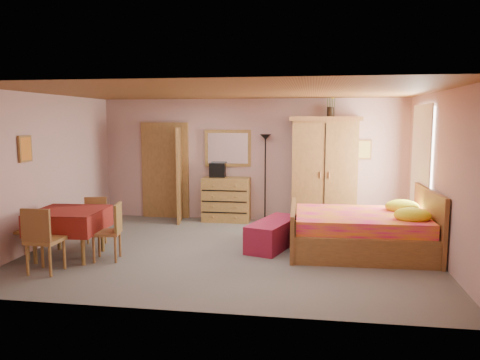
% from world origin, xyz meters
% --- Properties ---
extents(floor, '(6.50, 6.50, 0.00)m').
position_xyz_m(floor, '(0.00, 0.00, 0.00)').
color(floor, slate).
rests_on(floor, ground).
extents(ceiling, '(6.50, 6.50, 0.00)m').
position_xyz_m(ceiling, '(0.00, 0.00, 2.60)').
color(ceiling, brown).
rests_on(ceiling, wall_back).
extents(wall_back, '(6.50, 0.10, 2.60)m').
position_xyz_m(wall_back, '(0.00, 2.50, 1.30)').
color(wall_back, tan).
rests_on(wall_back, floor).
extents(wall_front, '(6.50, 0.10, 2.60)m').
position_xyz_m(wall_front, '(0.00, -2.50, 1.30)').
color(wall_front, tan).
rests_on(wall_front, floor).
extents(wall_left, '(0.10, 5.00, 2.60)m').
position_xyz_m(wall_left, '(-3.25, 0.00, 1.30)').
color(wall_left, tan).
rests_on(wall_left, floor).
extents(wall_right, '(0.10, 5.00, 2.60)m').
position_xyz_m(wall_right, '(3.25, 0.00, 1.30)').
color(wall_right, tan).
rests_on(wall_right, floor).
extents(doorway, '(1.06, 0.12, 2.15)m').
position_xyz_m(doorway, '(-1.90, 2.47, 1.02)').
color(doorway, '#9E6B35').
rests_on(doorway, floor).
extents(window, '(0.08, 1.40, 1.95)m').
position_xyz_m(window, '(3.21, 1.20, 1.45)').
color(window, white).
rests_on(window, wall_right).
extents(picture_left, '(0.04, 0.32, 0.42)m').
position_xyz_m(picture_left, '(-3.22, -0.60, 1.70)').
color(picture_left, orange).
rests_on(picture_left, wall_left).
extents(picture_back, '(0.30, 0.04, 0.40)m').
position_xyz_m(picture_back, '(2.35, 2.47, 1.55)').
color(picture_back, '#D8BF59').
rests_on(picture_back, wall_back).
extents(chest_of_drawers, '(0.99, 0.50, 0.94)m').
position_xyz_m(chest_of_drawers, '(-0.50, 2.27, 0.47)').
color(chest_of_drawers, olive).
rests_on(chest_of_drawers, floor).
extents(wall_mirror, '(1.00, 0.13, 0.79)m').
position_xyz_m(wall_mirror, '(-0.50, 2.48, 1.55)').
color(wall_mirror, white).
rests_on(wall_mirror, wall_back).
extents(stereo, '(0.34, 0.26, 0.31)m').
position_xyz_m(stereo, '(-0.70, 2.32, 1.09)').
color(stereo, black).
rests_on(stereo, chest_of_drawers).
extents(floor_lamp, '(0.28, 0.28, 1.86)m').
position_xyz_m(floor_lamp, '(0.32, 2.35, 0.93)').
color(floor_lamp, black).
rests_on(floor_lamp, floor).
extents(wardrobe, '(1.43, 0.76, 2.22)m').
position_xyz_m(wardrobe, '(1.54, 2.21, 1.11)').
color(wardrobe, olive).
rests_on(wardrobe, floor).
extents(sunflower_vase, '(0.22, 0.22, 0.54)m').
position_xyz_m(sunflower_vase, '(1.65, 2.32, 2.49)').
color(sunflower_vase, yellow).
rests_on(sunflower_vase, wardrobe).
extents(bed, '(2.32, 1.84, 1.05)m').
position_xyz_m(bed, '(2.09, 0.28, 0.53)').
color(bed, '#E61672').
rests_on(bed, floor).
extents(bench, '(0.91, 1.46, 0.46)m').
position_xyz_m(bench, '(0.68, 0.37, 0.23)').
color(bench, maroon).
rests_on(bench, floor).
extents(dining_table, '(1.09, 1.09, 0.76)m').
position_xyz_m(dining_table, '(-2.45, -0.73, 0.38)').
color(dining_table, maroon).
rests_on(dining_table, floor).
extents(chair_south, '(0.45, 0.45, 0.96)m').
position_xyz_m(chair_south, '(-2.42, -1.47, 0.48)').
color(chair_south, '#A17036').
rests_on(chair_south, floor).
extents(chair_north, '(0.46, 0.46, 0.83)m').
position_xyz_m(chair_north, '(-2.37, -0.04, 0.41)').
color(chair_north, '#AC793A').
rests_on(chair_north, floor).
extents(chair_west, '(0.44, 0.44, 0.86)m').
position_xyz_m(chair_west, '(-3.15, -0.79, 0.43)').
color(chair_west, olive).
rests_on(chair_west, floor).
extents(chair_east, '(0.47, 0.47, 0.88)m').
position_xyz_m(chair_east, '(-1.82, -0.77, 0.44)').
color(chair_east, '#9F6535').
rests_on(chair_east, floor).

